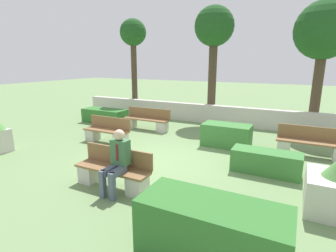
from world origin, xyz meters
TOP-DOWN VIEW (x-y plane):
  - ground_plane at (0.00, 0.00)m, footprint 60.00×60.00m
  - perimeter_wall at (0.00, 5.16)m, footprint 14.28×0.30m
  - bench_front at (-0.23, -1.83)m, footprint 1.78×0.49m
  - bench_left_side at (-2.54, 0.71)m, footprint 1.68×0.48m
  - bench_right_side at (-2.27, 2.86)m, footprint 1.97×0.49m
  - bench_back at (3.69, 2.36)m, footprint 1.92×0.49m
  - person_seated_man at (0.01, -1.97)m, footprint 0.38×0.64m
  - hedge_block_near_left at (1.22, 2.18)m, footprint 1.54×0.80m
  - hedge_block_near_right at (2.66, 0.50)m, footprint 1.64×0.61m
  - hedge_block_mid_left at (2.37, -2.92)m, footprint 2.05×0.87m
  - hedge_block_mid_right at (-4.63, 3.07)m, footprint 2.06×0.83m
  - tree_leftmost at (-4.62, 5.52)m, footprint 1.32×1.32m
  - tree_center_left at (-0.47, 5.72)m, footprint 1.74×1.74m
  - tree_center_right at (3.78, 5.87)m, footprint 2.19×2.19m

SIDE VIEW (x-z plane):
  - ground_plane at x=0.00m, z-range 0.00..0.00m
  - hedge_block_near_right at x=2.66m, z-range 0.00..0.57m
  - hedge_block_mid_right at x=-4.63m, z-range 0.00..0.62m
  - bench_left_side at x=-2.54m, z-range -0.10..0.75m
  - bench_front at x=-0.23m, z-range -0.10..0.75m
  - bench_back at x=3.69m, z-range -0.09..0.76m
  - bench_right_side at x=-2.27m, z-range -0.09..0.76m
  - hedge_block_near_left at x=1.22m, z-range 0.00..0.74m
  - perimeter_wall at x=0.00m, z-range 0.00..0.83m
  - hedge_block_mid_left at x=2.37m, z-range 0.00..0.84m
  - person_seated_man at x=0.01m, z-range 0.07..1.42m
  - tree_center_right at x=3.78m, z-range 1.29..6.27m
  - tree_leftmost at x=-4.62m, z-range 1.47..6.28m
  - tree_center_left at x=-0.47m, z-range 1.47..6.57m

